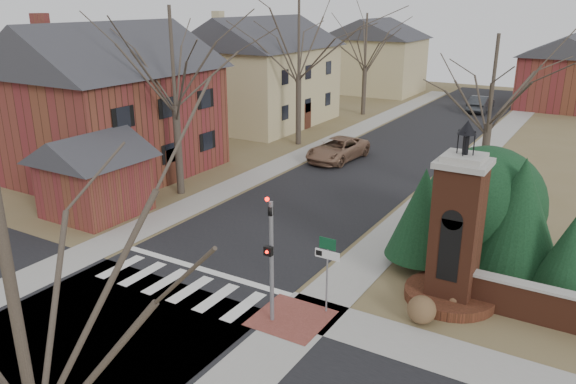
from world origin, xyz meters
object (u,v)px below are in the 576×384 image
Objects in this scene: brick_gate_monument at (455,244)px; pickup_truck at (338,149)px; distant_car at (481,104)px; traffic_signal_pole at (271,250)px; sign_post at (327,260)px.

brick_gate_monument is 1.23× the size of pickup_truck.
traffic_signal_pole is at bearing 94.04° from distant_car.
sign_post reaches higher than distant_car.
sign_post is at bearing 47.57° from traffic_signal_pole.
sign_post is 4.55m from brick_gate_monument.
brick_gate_monument is at bearing 41.42° from sign_post.
traffic_signal_pole is 0.86× the size of pickup_truck.
traffic_signal_pole is at bearing -136.76° from brick_gate_monument.
traffic_signal_pole reaches higher than pickup_truck.
brick_gate_monument is (4.70, 4.42, -0.42)m from traffic_signal_pole.
sign_post is at bearing -138.58° from brick_gate_monument.
brick_gate_monument is at bearing 101.66° from distant_car.
distant_car is (-7.40, 36.81, -1.39)m from brick_gate_monument.
traffic_signal_pole is 41.36m from distant_car.
pickup_truck is 1.13× the size of distant_car.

